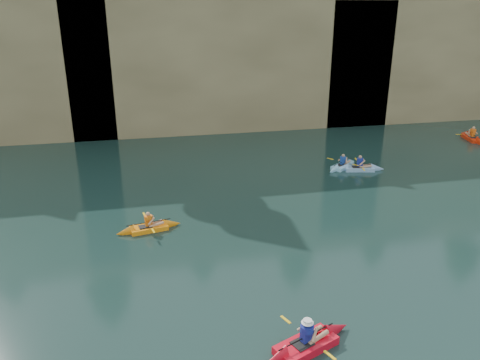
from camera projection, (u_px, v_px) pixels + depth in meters
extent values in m
plane|color=black|center=(317.00, 299.00, 15.45)|extent=(160.00, 160.00, 0.00)
cube|color=tan|center=(197.00, 43.00, 40.80)|extent=(70.00, 16.00, 12.00)
cube|color=#94855A|center=(237.00, 54.00, 34.52)|extent=(24.00, 2.40, 11.40)
cube|color=#94855A|center=(473.00, 59.00, 38.74)|extent=(26.00, 2.40, 9.84)
cube|color=black|center=(158.00, 114.00, 34.19)|extent=(3.50, 1.00, 3.20)
cube|color=black|center=(338.00, 98.00, 36.72)|extent=(5.00, 1.00, 4.50)
cube|color=red|center=(306.00, 345.00, 13.15)|extent=(2.64, 1.70, 0.29)
cone|color=red|center=(336.00, 329.00, 13.78)|extent=(1.12, 1.04, 0.76)
cube|color=black|center=(302.00, 344.00, 13.03)|extent=(0.69, 0.65, 0.04)
cube|color=navy|center=(307.00, 333.00, 13.01)|extent=(0.38, 0.32, 0.48)
sphere|color=tan|center=(307.00, 323.00, 12.89)|extent=(0.20, 0.20, 0.20)
cylinder|color=black|center=(307.00, 337.00, 13.05)|extent=(1.88, 0.81, 0.04)
cube|color=yellow|center=(286.00, 320.00, 13.75)|extent=(0.23, 0.42, 0.02)
cube|color=yellow|center=(330.00, 355.00, 12.35)|extent=(0.23, 0.42, 0.02)
cylinder|color=white|center=(307.00, 322.00, 12.87)|extent=(0.35, 0.35, 0.10)
cube|color=orange|center=(149.00, 228.00, 20.11)|extent=(2.25, 1.07, 0.24)
cone|color=orange|center=(172.00, 224.00, 20.48)|extent=(0.87, 0.78, 0.65)
cone|color=orange|center=(125.00, 232.00, 19.73)|extent=(0.87, 0.78, 0.65)
cube|color=black|center=(145.00, 226.00, 20.02)|extent=(0.62, 0.50, 0.04)
cube|color=orange|center=(148.00, 221.00, 19.99)|extent=(0.32, 0.24, 0.43)
sphere|color=tan|center=(148.00, 214.00, 19.88)|extent=(0.18, 0.18, 0.18)
cylinder|color=black|center=(149.00, 222.00, 20.01)|extent=(1.88, 0.39, 0.04)
cube|color=yellow|center=(144.00, 215.00, 20.75)|extent=(0.16, 0.43, 0.02)
cube|color=yellow|center=(153.00, 231.00, 19.28)|extent=(0.16, 0.43, 0.02)
cube|color=#82ADDA|center=(359.00, 168.00, 27.37)|extent=(2.35, 1.20, 0.25)
cone|color=#82ADDA|center=(377.00, 168.00, 27.37)|extent=(0.93, 0.85, 0.70)
cone|color=#82ADDA|center=(341.00, 168.00, 27.38)|extent=(0.93, 0.85, 0.70)
cube|color=black|center=(357.00, 167.00, 27.34)|extent=(0.63, 0.54, 0.04)
cube|color=navy|center=(360.00, 162.00, 27.24)|extent=(0.35, 0.27, 0.47)
sphere|color=tan|center=(360.00, 157.00, 27.13)|extent=(0.20, 0.20, 0.20)
cylinder|color=black|center=(360.00, 164.00, 27.28)|extent=(2.02, 0.48, 0.04)
cube|color=yellow|center=(356.00, 159.00, 28.15)|extent=(0.17, 0.43, 0.02)
cube|color=yellow|center=(363.00, 169.00, 26.41)|extent=(0.17, 0.43, 0.02)
cube|color=red|center=(472.00, 138.00, 33.56)|extent=(1.28, 2.67, 0.27)
cone|color=red|center=(464.00, 134.00, 34.69)|extent=(0.91, 1.04, 0.74)
cone|color=red|center=(480.00, 143.00, 32.43)|extent=(0.91, 1.04, 0.74)
cube|color=black|center=(473.00, 137.00, 33.38)|extent=(0.57, 0.63, 0.04)
cube|color=orange|center=(473.00, 133.00, 33.42)|extent=(0.28, 0.37, 0.50)
sphere|color=tan|center=(474.00, 128.00, 33.30)|extent=(0.21, 0.21, 0.21)
cylinder|color=black|center=(472.00, 134.00, 33.46)|extent=(0.48, 2.15, 0.04)
cube|color=yellow|center=(459.00, 134.00, 33.46)|extent=(0.43, 0.16, 0.02)
cube|color=#8DCCEC|center=(342.00, 166.00, 27.82)|extent=(2.17, 1.81, 0.24)
cone|color=#8DCCEC|center=(351.00, 162.00, 28.52)|extent=(1.00, 0.97, 0.65)
cone|color=#8DCCEC|center=(333.00, 170.00, 27.11)|extent=(1.00, 0.97, 0.65)
cube|color=black|center=(341.00, 165.00, 27.68)|extent=(0.68, 0.65, 0.04)
cube|color=navy|center=(343.00, 160.00, 27.70)|extent=(0.35, 0.33, 0.43)
sphere|color=tan|center=(343.00, 155.00, 27.59)|extent=(0.18, 0.18, 0.18)
cylinder|color=black|center=(343.00, 162.00, 27.73)|extent=(1.59, 1.13, 0.04)
cube|color=yellow|center=(330.00, 159.00, 28.27)|extent=(0.31, 0.39, 0.02)
cube|color=yellow|center=(356.00, 165.00, 27.18)|extent=(0.31, 0.39, 0.02)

